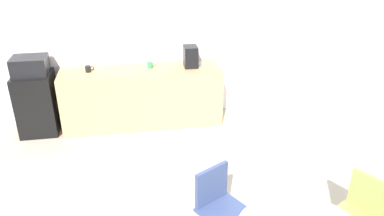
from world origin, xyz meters
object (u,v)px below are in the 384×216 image
at_px(microwave, 30,66).
at_px(mug_white, 150,65).
at_px(coffee_maker, 191,56).
at_px(chair_olive, 362,209).
at_px(mini_fridge, 37,103).
at_px(chair_navy, 218,200).
at_px(mug_green, 88,69).
at_px(mug_red, 196,65).

height_order(microwave, mug_white, microwave).
height_order(mug_white, coffee_maker, coffee_maker).
height_order(microwave, chair_olive, microwave).
bearing_deg(coffee_maker, mini_fridge, 180.00).
distance_m(mini_fridge, coffee_maker, 2.38).
bearing_deg(mug_white, mini_fridge, -178.58).
bearing_deg(mug_white, chair_navy, -80.97).
relative_size(chair_olive, mug_white, 6.43).
height_order(chair_olive, mug_white, mug_white).
height_order(mini_fridge, chair_olive, mini_fridge).
relative_size(chair_olive, mug_green, 6.43).
bearing_deg(chair_olive, chair_navy, 164.61).
xyz_separation_m(mug_red, coffee_maker, (-0.07, 0.07, 0.11)).
bearing_deg(coffee_maker, chair_navy, -93.87).
distance_m(chair_navy, mug_green, 3.02).
relative_size(mini_fridge, coffee_maker, 2.87).
distance_m(microwave, chair_navy, 3.44).
relative_size(mug_red, coffee_maker, 0.40).
bearing_deg(mug_red, mini_fridge, 178.38).
xyz_separation_m(mug_green, coffee_maker, (1.51, -0.02, 0.11)).
xyz_separation_m(microwave, chair_olive, (3.39, -3.01, -0.53)).
bearing_deg(mug_green, coffee_maker, -0.81).
height_order(mug_green, coffee_maker, coffee_maker).
bearing_deg(mini_fridge, microwave, 0.00).
height_order(chair_navy, mug_white, mug_white).
distance_m(chair_olive, mug_red, 3.14).
height_order(mini_fridge, chair_navy, mini_fridge).
height_order(mini_fridge, mug_green, mug_green).
xyz_separation_m(mini_fridge, coffee_maker, (2.30, 0.00, 0.60)).
xyz_separation_m(chair_olive, mug_green, (-2.60, 3.03, 0.43)).
height_order(chair_olive, mug_green, mug_green).
bearing_deg(microwave, chair_olive, -41.58).
xyz_separation_m(chair_olive, coffee_maker, (-1.09, 3.01, 0.54)).
bearing_deg(chair_navy, mug_green, 116.44).
relative_size(mini_fridge, chair_olive, 1.11).
distance_m(mug_red, coffee_maker, 0.15).
distance_m(chair_navy, coffee_maker, 2.72).
bearing_deg(chair_navy, mug_white, 99.03).
bearing_deg(mug_green, mug_white, 1.31).
xyz_separation_m(chair_navy, mug_red, (0.25, 2.59, 0.43)).
xyz_separation_m(chair_navy, mug_green, (-1.33, 2.68, 0.43)).
xyz_separation_m(mug_white, coffee_maker, (0.61, -0.04, 0.11)).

